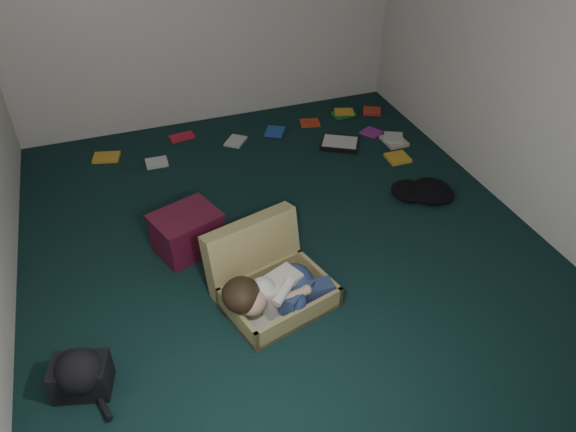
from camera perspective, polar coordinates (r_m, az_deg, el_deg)
floor at (r=4.52m, az=-0.65°, el=-2.45°), size 4.50×4.50×0.00m
wall_front at (r=2.21m, az=19.24°, el=-11.43°), size 4.50×0.00×4.50m
wall_right at (r=4.82m, az=23.18°, el=15.09°), size 0.00×4.50×4.50m
suitcase at (r=3.97m, az=-2.07°, el=-6.26°), size 0.88×0.87×0.53m
person at (r=3.81m, az=-1.20°, el=-7.62°), size 0.80×0.40×0.33m
maroon_bin at (r=4.40m, az=-10.22°, el=-1.63°), size 0.58×0.52×0.33m
backpack at (r=3.67m, az=-20.30°, el=-14.99°), size 0.48×0.43×0.25m
clothing_pile at (r=5.13m, az=13.72°, el=2.76°), size 0.50×0.44×0.14m
paper_tray at (r=5.77m, az=5.29°, el=7.34°), size 0.47×0.44×0.05m
book_scatter at (r=5.90m, az=0.01°, el=8.06°), size 3.15×1.41×0.02m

